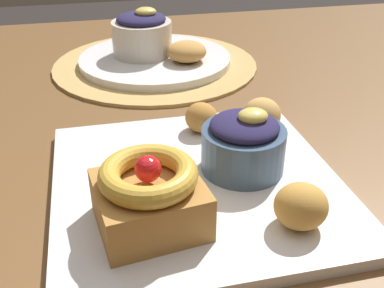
# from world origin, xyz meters

# --- Properties ---
(dining_table) EXTENTS (1.28, 1.04, 0.73)m
(dining_table) POSITION_xyz_m (0.00, 0.00, 0.64)
(dining_table) COLOR brown
(dining_table) RESTS_ON ground_plane
(woven_placemat) EXTENTS (0.33, 0.33, 0.00)m
(woven_placemat) POSITION_xyz_m (-0.01, 0.21, 0.73)
(woven_placemat) COLOR tan
(woven_placemat) RESTS_ON dining_table
(front_plate) EXTENTS (0.27, 0.27, 0.01)m
(front_plate) POSITION_xyz_m (-0.03, -0.15, 0.74)
(front_plate) COLOR white
(front_plate) RESTS_ON dining_table
(cake_slice) EXTENTS (0.10, 0.09, 0.07)m
(cake_slice) POSITION_xyz_m (-0.08, -0.20, 0.77)
(cake_slice) COLOR #B77F3D
(cake_slice) RESTS_ON front_plate
(berry_ramekin) EXTENTS (0.08, 0.08, 0.07)m
(berry_ramekin) POSITION_xyz_m (0.02, -0.14, 0.77)
(berry_ramekin) COLOR #3D5675
(berry_ramekin) RESTS_ON front_plate
(fritter_front) EXTENTS (0.04, 0.04, 0.04)m
(fritter_front) POSITION_xyz_m (0.07, -0.06, 0.76)
(fritter_front) COLOR tan
(fritter_front) RESTS_ON front_plate
(fritter_middle) EXTENTS (0.04, 0.04, 0.03)m
(fritter_middle) POSITION_xyz_m (-0.00, -0.05, 0.76)
(fritter_middle) COLOR #BC7F38
(fritter_middle) RESTS_ON front_plate
(fritter_back) EXTENTS (0.05, 0.04, 0.04)m
(fritter_back) POSITION_xyz_m (0.04, -0.23, 0.76)
(fritter_back) COLOR gold
(fritter_back) RESTS_ON front_plate
(back_plate) EXTENTS (0.25, 0.25, 0.01)m
(back_plate) POSITION_xyz_m (-0.01, 0.21, 0.74)
(back_plate) COLOR white
(back_plate) RESTS_ON woven_placemat
(back_ramekin) EXTENTS (0.10, 0.10, 0.08)m
(back_ramekin) POSITION_xyz_m (-0.03, 0.22, 0.78)
(back_ramekin) COLOR silver
(back_ramekin) RESTS_ON back_plate
(back_pastry) EXTENTS (0.06, 0.06, 0.03)m
(back_pastry) POSITION_xyz_m (0.03, 0.17, 0.76)
(back_pastry) COLOR #C68E47
(back_pastry) RESTS_ON back_plate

